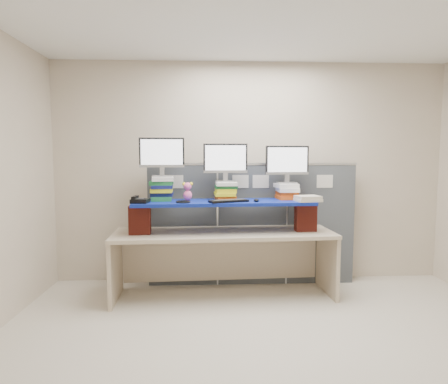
{
  "coord_description": "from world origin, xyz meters",
  "views": [
    {
      "loc": [
        -0.55,
        -2.82,
        1.6
      ],
      "look_at": [
        -0.37,
        1.37,
        1.21
      ],
      "focal_mm": 30.0,
      "sensor_mm": 36.0,
      "label": 1
    }
  ],
  "objects_px": {
    "monitor_left": "(162,155)",
    "desk_phone": "(139,200)",
    "blue_board": "(224,202)",
    "monitor_center": "(225,160)",
    "desk": "(224,245)",
    "monitor_right": "(287,162)",
    "keyboard": "(229,201)"
  },
  "relations": [
    {
      "from": "monitor_left",
      "to": "desk_phone",
      "type": "bearing_deg",
      "value": -134.19
    },
    {
      "from": "blue_board",
      "to": "monitor_left",
      "type": "xyz_separation_m",
      "value": [
        -0.7,
        0.08,
        0.54
      ]
    },
    {
      "from": "monitor_center",
      "to": "desk_phone",
      "type": "bearing_deg",
      "value": -165.99
    },
    {
      "from": "blue_board",
      "to": "desk_phone",
      "type": "height_order",
      "value": "desk_phone"
    },
    {
      "from": "monitor_center",
      "to": "desk",
      "type": "bearing_deg",
      "value": -102.85
    },
    {
      "from": "blue_board",
      "to": "monitor_right",
      "type": "relative_size",
      "value": 3.98
    },
    {
      "from": "blue_board",
      "to": "keyboard",
      "type": "bearing_deg",
      "value": -72.79
    },
    {
      "from": "keyboard",
      "to": "monitor_left",
      "type": "bearing_deg",
      "value": 143.42
    },
    {
      "from": "monitor_right",
      "to": "desk",
      "type": "bearing_deg",
      "value": -171.04
    },
    {
      "from": "blue_board",
      "to": "desk_phone",
      "type": "bearing_deg",
      "value": -172.66
    },
    {
      "from": "desk",
      "to": "desk_phone",
      "type": "bearing_deg",
      "value": -172.66
    },
    {
      "from": "desk",
      "to": "monitor_center",
      "type": "height_order",
      "value": "monitor_center"
    },
    {
      "from": "blue_board",
      "to": "monitor_left",
      "type": "relative_size",
      "value": 3.98
    },
    {
      "from": "monitor_left",
      "to": "monitor_right",
      "type": "xyz_separation_m",
      "value": [
        1.44,
        0.07,
        -0.09
      ]
    },
    {
      "from": "monitor_left",
      "to": "monitor_center",
      "type": "relative_size",
      "value": 1.0
    },
    {
      "from": "desk",
      "to": "monitor_left",
      "type": "distance_m",
      "value": 1.24
    },
    {
      "from": "monitor_left",
      "to": "monitor_center",
      "type": "distance_m",
      "value": 0.72
    },
    {
      "from": "monitor_left",
      "to": "monitor_right",
      "type": "height_order",
      "value": "monitor_left"
    },
    {
      "from": "monitor_center",
      "to": "desk_phone",
      "type": "height_order",
      "value": "monitor_center"
    },
    {
      "from": "monitor_right",
      "to": "keyboard",
      "type": "height_order",
      "value": "monitor_right"
    },
    {
      "from": "monitor_right",
      "to": "desk_phone",
      "type": "bearing_deg",
      "value": -171.93
    },
    {
      "from": "desk",
      "to": "desk_phone",
      "type": "distance_m",
      "value": 1.07
    },
    {
      "from": "blue_board",
      "to": "monitor_center",
      "type": "distance_m",
      "value": 0.49
    },
    {
      "from": "blue_board",
      "to": "monitor_center",
      "type": "relative_size",
      "value": 3.98
    },
    {
      "from": "desk",
      "to": "monitor_left",
      "type": "relative_size",
      "value": 4.96
    },
    {
      "from": "blue_board",
      "to": "keyboard",
      "type": "xyz_separation_m",
      "value": [
        0.05,
        -0.12,
        0.03
      ]
    },
    {
      "from": "blue_board",
      "to": "keyboard",
      "type": "distance_m",
      "value": 0.14
    },
    {
      "from": "desk_phone",
      "to": "desk",
      "type": "bearing_deg",
      "value": 16.33
    },
    {
      "from": "desk",
      "to": "monitor_right",
      "type": "distance_m",
      "value": 1.21
    },
    {
      "from": "desk",
      "to": "blue_board",
      "type": "relative_size",
      "value": 1.25
    },
    {
      "from": "desk",
      "to": "blue_board",
      "type": "distance_m",
      "value": 0.49
    },
    {
      "from": "keyboard",
      "to": "desk_phone",
      "type": "relative_size",
      "value": 2.35
    }
  ]
}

